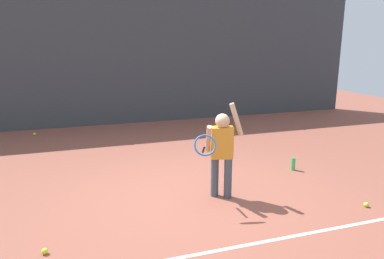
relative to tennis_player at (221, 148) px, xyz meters
name	(u,v)px	position (x,y,z in m)	size (l,w,h in m)	color
ground_plane	(189,198)	(-0.42, 0.12, -0.73)	(20.00, 20.00, 0.00)	brown
court_line_baseline	(228,249)	(-0.42, -1.25, -0.72)	(9.00, 0.05, 0.00)	white
back_fence_windscreen	(129,56)	(-0.42, 5.21, 1.04)	(13.25, 0.08, 3.54)	#383D42
fence_post_1	(40,54)	(-2.58, 5.27, 1.12)	(0.09, 0.09, 3.69)	slate
fence_post_2	(206,52)	(1.73, 5.27, 1.12)	(0.09, 0.09, 3.69)	slate
fence_post_3	(335,51)	(6.05, 5.27, 1.12)	(0.09, 0.09, 3.69)	slate
tennis_player	(221,148)	(0.00, 0.00, 0.00)	(0.82, 0.57, 1.35)	#3F4C59
water_bottle	(293,164)	(1.61, 0.63, -0.62)	(0.07, 0.07, 0.22)	green
tennis_ball_0	(366,205)	(1.73, -0.91, -0.69)	(0.07, 0.07, 0.07)	#CCE033
tennis_ball_2	(45,251)	(-2.28, -0.74, -0.69)	(0.07, 0.07, 0.07)	#CCE033
tennis_ball_3	(34,134)	(-2.82, 4.55, -0.69)	(0.07, 0.07, 0.07)	#CCE033
tennis_ball_4	(238,130)	(1.87, 3.39, -0.69)	(0.07, 0.07, 0.07)	#CCE033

